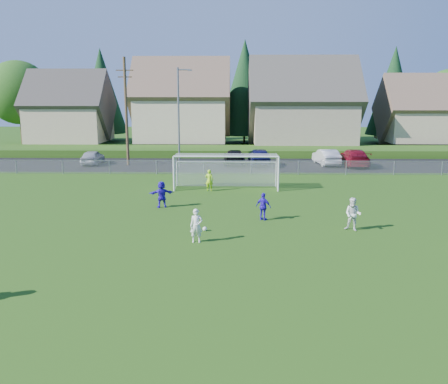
{
  "coord_description": "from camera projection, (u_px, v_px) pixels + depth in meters",
  "views": [
    {
      "loc": [
        0.51,
        -17.55,
        6.74
      ],
      "look_at": [
        0.0,
        8.0,
        1.4
      ],
      "focal_mm": 38.0,
      "sensor_mm": 36.0,
      "label": 1
    }
  ],
  "objects": [
    {
      "name": "car_g",
      "position": [
        354.0,
        158.0,
        44.63
      ],
      "size": [
        2.36,
        5.52,
        1.59
      ],
      "primitive_type": "imported",
      "rotation": [
        0.0,
        0.0,
        3.12
      ],
      "color": "maroon",
      "rests_on": "ground"
    },
    {
      "name": "player_white_a",
      "position": [
        196.0,
        226.0,
        21.69
      ],
      "size": [
        0.59,
        0.4,
        1.57
      ],
      "primitive_type": "imported",
      "rotation": [
        0.0,
        0.0,
        0.05
      ],
      "color": "white",
      "rests_on": "ground"
    },
    {
      "name": "ground",
      "position": [
        220.0,
        269.0,
        18.56
      ],
      "size": [
        160.0,
        160.0,
        0.0
      ],
      "primitive_type": "plane",
      "color": "#193D0C",
      "rests_on": "ground"
    },
    {
      "name": "car_f",
      "position": [
        326.0,
        157.0,
        45.36
      ],
      "size": [
        2.07,
        4.7,
        1.5
      ],
      "primitive_type": "imported",
      "rotation": [
        0.0,
        0.0,
        3.25
      ],
      "color": "silver",
      "rests_on": "ground"
    },
    {
      "name": "tree_row",
      "position": [
        237.0,
        92.0,
        64.82
      ],
      "size": [
        65.98,
        12.36,
        13.8
      ],
      "color": "#382616",
      "rests_on": "ground"
    },
    {
      "name": "chainlink_fence",
      "position": [
        227.0,
        167.0,
        39.96
      ],
      "size": [
        52.06,
        0.06,
        1.2
      ],
      "color": "gray",
      "rests_on": "ground"
    },
    {
      "name": "houses_row",
      "position": [
        245.0,
        88.0,
        58.58
      ],
      "size": [
        53.9,
        11.45,
        13.27
      ],
      "color": "tan",
      "rests_on": "ground"
    },
    {
      "name": "car_a",
      "position": [
        93.0,
        157.0,
        45.71
      ],
      "size": [
        1.69,
        4.04,
        1.37
      ],
      "primitive_type": "imported",
      "rotation": [
        0.0,
        0.0,
        3.16
      ],
      "color": "#ABAEB2",
      "rests_on": "ground"
    },
    {
      "name": "car_d",
      "position": [
        234.0,
        157.0,
        45.55
      ],
      "size": [
        2.0,
        4.88,
        1.41
      ],
      "primitive_type": "imported",
      "rotation": [
        0.0,
        0.0,
        3.14
      ],
      "color": "black",
      "rests_on": "ground"
    },
    {
      "name": "grass_embankment",
      "position": [
        229.0,
        151.0,
        52.73
      ],
      "size": [
        70.0,
        6.0,
        0.8
      ],
      "primitive_type": "cube",
      "color": "#1E420F",
      "rests_on": "ground"
    },
    {
      "name": "asphalt_lot",
      "position": [
        228.0,
        165.0,
        45.47
      ],
      "size": [
        60.0,
        60.0,
        0.0
      ],
      "primitive_type": "plane",
      "color": "black",
      "rests_on": "ground"
    },
    {
      "name": "utility_pole",
      "position": [
        126.0,
        111.0,
        44.11
      ],
      "size": [
        1.6,
        0.26,
        10.0
      ],
      "color": "#473321",
      "rests_on": "ground"
    },
    {
      "name": "soccer_ball",
      "position": [
        205.0,
        229.0,
        23.61
      ],
      "size": [
        0.22,
        0.22,
        0.22
      ],
      "primitive_type": "sphere",
      "color": "white",
      "rests_on": "ground"
    },
    {
      "name": "streetlight",
      "position": [
        179.0,
        114.0,
        43.1
      ],
      "size": [
        1.38,
        0.18,
        9.0
      ],
      "color": "slate",
      "rests_on": "ground"
    },
    {
      "name": "player_blue_a",
      "position": [
        263.0,
        207.0,
        25.52
      ],
      "size": [
        0.94,
        0.76,
        1.5
      ],
      "primitive_type": "imported",
      "rotation": [
        0.0,
        0.0,
        2.61
      ],
      "color": "#2E14C2",
      "rests_on": "ground"
    },
    {
      "name": "soccer_goal",
      "position": [
        226.0,
        166.0,
        33.93
      ],
      "size": [
        7.42,
        1.9,
        2.5
      ],
      "color": "white",
      "rests_on": "ground"
    },
    {
      "name": "player_white_b",
      "position": [
        353.0,
        214.0,
        23.54
      ],
      "size": [
        1.02,
        0.95,
        1.67
      ],
      "primitive_type": "imported",
      "rotation": [
        0.0,
        0.0,
        -0.51
      ],
      "color": "white",
      "rests_on": "ground"
    },
    {
      "name": "player_blue_b",
      "position": [
        162.0,
        194.0,
        28.38
      ],
      "size": [
        1.55,
        0.85,
        1.6
      ],
      "primitive_type": "imported",
      "rotation": [
        0.0,
        0.0,
        3.41
      ],
      "color": "#2E14C2",
      "rests_on": "ground"
    },
    {
      "name": "goalkeeper",
      "position": [
        209.0,
        180.0,
        33.2
      ],
      "size": [
        0.61,
        0.46,
        1.52
      ],
      "primitive_type": "imported",
      "rotation": [
        0.0,
        0.0,
        2.96
      ],
      "color": "#A9EA1B",
      "rests_on": "ground"
    },
    {
      "name": "car_e",
      "position": [
        259.0,
        157.0,
        45.03
      ],
      "size": [
        2.08,
        4.88,
        1.64
      ],
      "primitive_type": "imported",
      "rotation": [
        0.0,
        0.0,
        3.17
      ],
      "color": "#16174E",
      "rests_on": "ground"
    }
  ]
}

